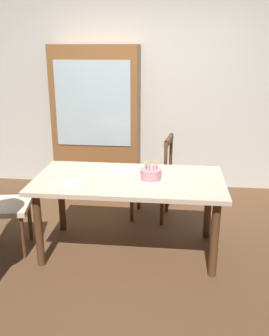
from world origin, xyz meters
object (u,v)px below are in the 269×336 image
at_px(dining_table, 129,187).
at_px(china_cabinet, 97,121).
at_px(birthday_cake, 151,175).
at_px(plate_far_side, 123,170).
at_px(plate_near_celebrant, 72,183).
at_px(chair_spindle_back, 153,179).

xyz_separation_m(dining_table, china_cabinet, (-0.61, 1.56, 0.30)).
relative_size(birthday_cake, plate_far_side, 1.27).
relative_size(plate_near_celebrant, chair_spindle_back, 0.23).
relative_size(chair_spindle_back, china_cabinet, 0.50).
height_order(plate_far_side, china_cabinet, china_cabinet).
relative_size(dining_table, chair_spindle_back, 1.81).
height_order(plate_near_celebrant, china_cabinet, china_cabinet).
relative_size(birthday_cake, china_cabinet, 0.15).
bearing_deg(birthday_cake, plate_near_celebrant, -166.44).
height_order(plate_near_celebrant, chair_spindle_back, chair_spindle_back).
distance_m(plate_near_celebrant, plate_far_side, 0.56).
bearing_deg(chair_spindle_back, dining_table, -102.95).
bearing_deg(chair_spindle_back, plate_far_side, -114.98).
height_order(dining_table, china_cabinet, china_cabinet).
distance_m(dining_table, plate_near_celebrant, 0.52).
height_order(plate_far_side, chair_spindle_back, chair_spindle_back).
bearing_deg(plate_near_celebrant, chair_spindle_back, 55.90).
bearing_deg(dining_table, plate_far_side, 113.40).
xyz_separation_m(chair_spindle_back, china_cabinet, (-0.79, 0.80, 0.49)).
bearing_deg(chair_spindle_back, plate_near_celebrant, -124.10).
relative_size(plate_near_celebrant, plate_far_side, 1.00).
distance_m(plate_far_side, chair_spindle_back, 0.68).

